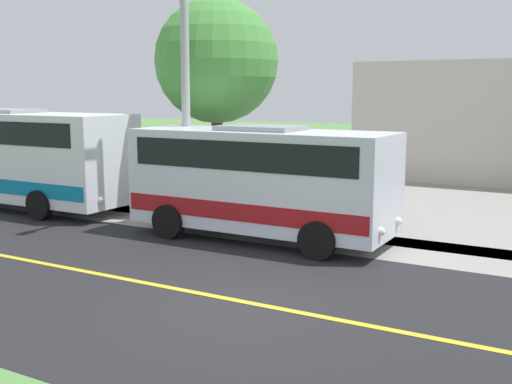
{
  "coord_description": "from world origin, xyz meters",
  "views": [
    {
      "loc": [
        9.32,
        5.56,
        3.79
      ],
      "look_at": [
        -3.5,
        -1.7,
        1.4
      ],
      "focal_mm": 43.67,
      "sensor_mm": 36.0,
      "label": 1
    }
  ],
  "objects_px": {
    "shuttle_bus_front": "(261,177)",
    "street_light_pole": "(183,83)",
    "tree_curbside": "(216,62)",
    "transit_bus_rear": "(0,153)"
  },
  "relations": [
    {
      "from": "shuttle_bus_front",
      "to": "tree_curbside",
      "type": "height_order",
      "value": "tree_curbside"
    },
    {
      "from": "street_light_pole",
      "to": "transit_bus_rear",
      "type": "bearing_deg",
      "value": -87.33
    },
    {
      "from": "street_light_pole",
      "to": "tree_curbside",
      "type": "bearing_deg",
      "value": -168.14
    },
    {
      "from": "transit_bus_rear",
      "to": "tree_curbside",
      "type": "relative_size",
      "value": 1.53
    },
    {
      "from": "tree_curbside",
      "to": "street_light_pole",
      "type": "bearing_deg",
      "value": 11.86
    },
    {
      "from": "shuttle_bus_front",
      "to": "street_light_pole",
      "type": "distance_m",
      "value": 3.64
    },
    {
      "from": "shuttle_bus_front",
      "to": "transit_bus_rear",
      "type": "distance_m",
      "value": 10.03
    },
    {
      "from": "transit_bus_rear",
      "to": "street_light_pole",
      "type": "xyz_separation_m",
      "value": [
        -0.34,
        7.32,
        2.25
      ]
    },
    {
      "from": "shuttle_bus_front",
      "to": "transit_bus_rear",
      "type": "bearing_deg",
      "value": -90.34
    },
    {
      "from": "shuttle_bus_front",
      "to": "tree_curbside",
      "type": "xyz_separation_m",
      "value": [
        -2.94,
        -3.24,
        3.09
      ]
    }
  ]
}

